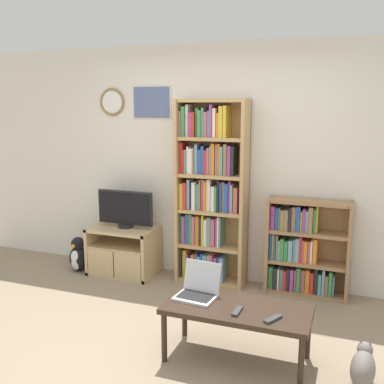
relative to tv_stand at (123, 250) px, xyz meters
name	(u,v)px	position (x,y,z in m)	size (l,w,h in m)	color
ground_plane	(155,352)	(1.07, -1.43, -0.28)	(18.00, 18.00, 0.00)	gray
wall_back	(219,164)	(1.06, 0.32, 1.03)	(6.45, 0.09, 2.60)	silver
tv_stand	(123,250)	(0.00, 0.00, 0.00)	(0.76, 0.50, 0.55)	tan
television	(125,209)	(0.03, 0.03, 0.49)	(0.67, 0.18, 0.43)	black
bookshelf_tall	(209,193)	(1.00, 0.14, 0.72)	(0.76, 0.29, 2.01)	tan
bookshelf_short	(302,250)	(2.02, 0.16, 0.19)	(0.84, 0.25, 1.00)	#9E754C
coffee_table	(237,312)	(1.71, -1.31, 0.11)	(1.11, 0.52, 0.44)	#332319
laptop	(198,288)	(1.36, -1.23, 0.23)	(0.34, 0.32, 0.26)	silver
remote_near_laptop	(273,319)	(2.00, -1.44, 0.17)	(0.12, 0.16, 0.02)	#38383A
remote_far_from_laptop	(237,311)	(1.73, -1.40, 0.17)	(0.05, 0.16, 0.02)	#38383A
cat	(363,368)	(2.63, -1.31, -0.15)	(0.20, 0.56, 0.30)	slate
penguin_figurine	(78,256)	(-0.54, -0.13, -0.09)	(0.22, 0.20, 0.42)	black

